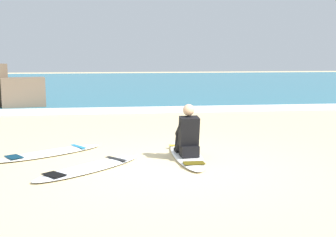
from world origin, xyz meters
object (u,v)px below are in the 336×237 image
object	(u,v)px
surfboard_spare_far	(50,153)
surfboard_main	(186,154)
surfer_seated	(188,136)
surfboard_spare_near	(89,168)

from	to	relation	value
surfboard_spare_far	surfboard_main	bearing A→B (deg)	-10.68
surfer_seated	surfboard_spare_far	xyz separation A→B (m)	(-2.57, 0.69, -0.40)
surfboard_main	surfboard_spare_near	bearing A→B (deg)	-157.52
surfboard_spare_near	surfboard_spare_far	bearing A→B (deg)	123.35
surfer_seated	surfboard_spare_near	xyz separation A→B (m)	(-1.77, -0.53, -0.40)
surfer_seated	surfboard_spare_far	size ratio (longest dim) A/B	0.45
surfer_seated	surfboard_spare_near	distance (m)	1.89
surfboard_spare_near	surfboard_spare_far	world-z (taller)	same
surfboard_spare_near	surfboard_spare_far	xyz separation A→B (m)	(-0.80, 1.22, -0.00)
surfboard_main	surfer_seated	size ratio (longest dim) A/B	2.64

